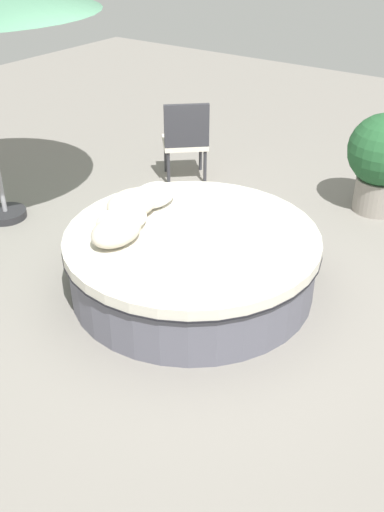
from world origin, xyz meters
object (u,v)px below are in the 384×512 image
object	(u,v)px
round_bed	(192,261)
throw_pillow_1	(132,203)
throw_pillow_3	(116,231)
throw_pillow_2	(122,220)
throw_pillow_0	(154,195)
planter	(383,157)
patio_chair	(186,137)

from	to	relation	value
round_bed	throw_pillow_1	distance (m)	0.74
throw_pillow_1	throw_pillow_3	size ratio (longest dim) A/B	1.07
throw_pillow_2	throw_pillow_3	distance (m)	0.26
round_bed	throw_pillow_0	size ratio (longest dim) A/B	4.70
planter	throw_pillow_2	bearing A→B (deg)	153.85
throw_pillow_3	patio_chair	xyz separation A→B (m)	(2.34, 0.99, -0.09)
round_bed	planter	size ratio (longest dim) A/B	2.01
round_bed	patio_chair	distance (m)	2.35
throw_pillow_2	planter	world-z (taller)	planter
throw_pillow_3	planter	world-z (taller)	planter
round_bed	throw_pillow_0	world-z (taller)	throw_pillow_0
round_bed	throw_pillow_1	xyz separation A→B (m)	(-0.01, 0.64, 0.37)
throw_pillow_2	throw_pillow_3	bearing A→B (deg)	-148.73
round_bed	throw_pillow_2	distance (m)	0.70
throw_pillow_1	planter	distance (m)	2.82
throw_pillow_3	patio_chair	world-z (taller)	patio_chair
throw_pillow_1	patio_chair	bearing A→B (deg)	22.29
throw_pillow_0	planter	distance (m)	2.57
planter	throw_pillow_1	bearing A→B (deg)	149.98
throw_pillow_3	throw_pillow_0	bearing A→B (deg)	14.69
throw_pillow_2	throw_pillow_3	size ratio (longest dim) A/B	1.01
throw_pillow_2	patio_chair	bearing A→B (deg)	22.13
throw_pillow_0	patio_chair	world-z (taller)	patio_chair
throw_pillow_1	throw_pillow_3	bearing A→B (deg)	-153.95
throw_pillow_1	throw_pillow_2	size ratio (longest dim) A/B	1.06
throw_pillow_0	throw_pillow_1	bearing A→B (deg)	172.50
throw_pillow_0	throw_pillow_2	size ratio (longest dim) A/B	0.96
throw_pillow_0	throw_pillow_1	world-z (taller)	throw_pillow_1
throw_pillow_2	patio_chair	size ratio (longest dim) A/B	0.49
throw_pillow_3	patio_chair	distance (m)	2.54
round_bed	throw_pillow_3	size ratio (longest dim) A/B	4.54
throw_pillow_0	throw_pillow_3	size ratio (longest dim) A/B	0.97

